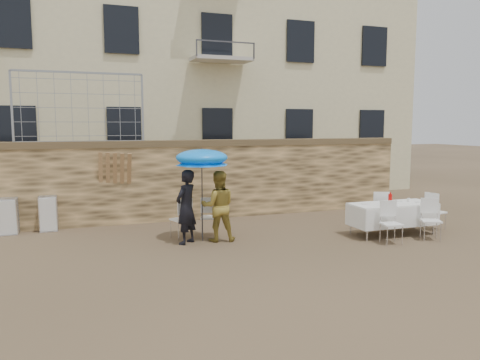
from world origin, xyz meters
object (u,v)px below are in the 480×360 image
object	(u,v)px
couple_chair_left	(181,218)
table_chair_front_left	(391,223)
couple_chair_right	(210,216)
soda_bottle	(390,199)
chair_stack_left	(9,215)
chair_stack_right	(49,212)
woman_dress	(218,206)
table_chair_back	(379,209)
umbrella	(202,160)
table_chair_side	(436,211)
table_chair_front_right	(431,220)
man_suit	(186,207)
banquet_table	(393,205)

from	to	relation	value
couple_chair_left	table_chair_front_left	size ratio (longest dim) A/B	1.00
couple_chair_right	soda_bottle	bearing A→B (deg)	178.27
chair_stack_left	chair_stack_right	distance (m)	0.90
woman_dress	table_chair_back	world-z (taller)	woman_dress
umbrella	table_chair_side	distance (m)	6.15
table_chair_front_right	chair_stack_left	distance (m)	10.17
man_suit	table_chair_front_right	size ratio (longest dim) A/B	1.75
man_suit	table_chair_front_left	world-z (taller)	man_suit
soda_bottle	table_chair_side	xyz separation A→B (m)	(1.60, 0.25, -0.43)
couple_chair_left	table_chair_front_right	world-z (taller)	same
soda_bottle	table_chair_side	bearing A→B (deg)	8.88
banquet_table	chair_stack_right	world-z (taller)	chair_stack_right
man_suit	chair_stack_left	size ratio (longest dim) A/B	1.82
table_chair_front_right	table_chair_front_left	bearing A→B (deg)	-153.61
man_suit	woman_dress	xyz separation A→B (m)	(0.75, 0.00, -0.02)
couple_chair_left	table_chair_front_left	distance (m)	4.82
umbrella	man_suit	bearing A→B (deg)	-165.96
soda_bottle	chair_stack_right	distance (m)	8.48
chair_stack_left	umbrella	bearing A→B (deg)	-29.28
woman_dress	soda_bottle	size ratio (longest dim) A/B	6.26
woman_dress	chair_stack_right	size ratio (longest dim) A/B	1.77
banquet_table	umbrella	bearing A→B (deg)	168.57
umbrella	chair_stack_right	distance (m)	4.39
umbrella	table_chair_front_left	bearing A→B (deg)	-22.96
table_chair_front_right	table_chair_side	world-z (taller)	same
man_suit	couple_chair_left	distance (m)	0.66
man_suit	woman_dress	bearing A→B (deg)	137.14
man_suit	soda_bottle	size ratio (longest dim) A/B	6.45
soda_bottle	couple_chair_right	bearing A→B (deg)	159.39
couple_chair_left	man_suit	bearing A→B (deg)	69.36
woman_dress	couple_chair_left	distance (m)	0.99
umbrella	chair_stack_right	bearing A→B (deg)	144.64
table_chair_side	chair_stack_left	bearing A→B (deg)	59.65
table_chair_side	chair_stack_left	world-z (taller)	table_chair_side
table_chair_back	chair_stack_left	world-z (taller)	table_chair_back
couple_chair_right	soda_bottle	world-z (taller)	soda_bottle
umbrella	soda_bottle	world-z (taller)	umbrella
umbrella	banquet_table	xyz separation A→B (m)	(4.53, -0.92, -1.14)
chair_stack_left	woman_dress	bearing A→B (deg)	-28.37
couple_chair_left	table_chair_front_right	bearing A→B (deg)	138.08
man_suit	table_chair_back	xyz separation A→B (m)	(5.13, -0.02, -0.36)
couple_chair_right	chair_stack_left	distance (m)	4.99
umbrella	couple_chair_left	size ratio (longest dim) A/B	2.06
man_suit	umbrella	bearing A→B (deg)	151.17
couple_chair_right	table_chair_front_right	world-z (taller)	same
couple_chair_right	table_chair_front_right	distance (m)	5.19
table_chair_front_right	table_chair_back	bearing A→B (deg)	127.34
umbrella	table_chair_side	bearing A→B (deg)	-7.84
chair_stack_left	couple_chair_right	bearing A→B (deg)	-23.07
woman_dress	chair_stack_right	distance (m)	4.51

